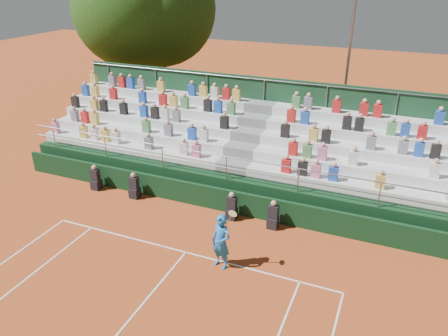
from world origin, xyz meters
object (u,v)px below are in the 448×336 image
at_px(tennis_player, 221,242).
at_px(tree_east, 159,9).
at_px(tree_west, 132,9).
at_px(floodlight_mast, 349,52).

bearing_deg(tennis_player, tree_east, 125.96).
height_order(tree_west, tree_east, tree_west).
bearing_deg(tree_east, floodlight_mast, -5.44).
bearing_deg(tree_west, tree_east, 44.60).
distance_m(tennis_player, tree_west, 18.07).
relative_size(tree_west, floodlight_mast, 1.17).
bearing_deg(floodlight_mast, tennis_player, -97.92).
bearing_deg(floodlight_mast, tree_west, -179.71).
relative_size(tennis_player, floodlight_mast, 0.25).
relative_size(tree_east, floodlight_mast, 1.16).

